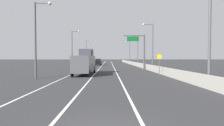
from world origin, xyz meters
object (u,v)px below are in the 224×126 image
at_px(lamp_post_left_near, 38,34).
at_px(car_red_0, 85,63).
at_px(lamp_post_left_far, 87,50).
at_px(box_truck, 85,63).
at_px(lamp_post_right_third, 137,48).
at_px(lamp_post_right_fourth, 129,51).
at_px(car_black_2, 98,62).
at_px(speed_advisory_sign, 159,63).
at_px(car_green_1, 90,62).
at_px(lamp_post_left_mid, 73,46).
at_px(lamp_post_right_second, 151,43).
at_px(overhead_sign_gantry, 141,48).
at_px(lamp_post_right_near, 207,26).

height_order(lamp_post_left_near, car_red_0, lamp_post_left_near).
distance_m(lamp_post_left_far, box_truck, 41.80).
distance_m(lamp_post_right_third, lamp_post_right_fourth, 19.37).
xyz_separation_m(lamp_post_right_third, car_black_2, (-12.12, 4.13, -4.35)).
xyz_separation_m(lamp_post_left_near, car_red_0, (1.98, 28.08, -4.36)).
height_order(lamp_post_right_third, car_red_0, lamp_post_right_third).
height_order(speed_advisory_sign, car_green_1, speed_advisory_sign).
relative_size(lamp_post_left_near, lamp_post_left_mid, 1.00).
bearing_deg(car_green_1, box_truck, -85.30).
bearing_deg(lamp_post_right_second, box_truck, -145.80).
height_order(car_green_1, box_truck, box_truck).
height_order(overhead_sign_gantry, lamp_post_left_far, lamp_post_left_far).
relative_size(overhead_sign_gantry, lamp_post_left_mid, 0.80).
relative_size(lamp_post_right_near, lamp_post_left_near, 1.00).
height_order(lamp_post_left_far, box_truck, lamp_post_left_far).
bearing_deg(lamp_post_left_near, car_green_1, 87.69).
relative_size(lamp_post_right_near, lamp_post_right_third, 1.00).
height_order(lamp_post_left_far, car_green_1, lamp_post_left_far).
bearing_deg(lamp_post_right_near, lamp_post_left_far, 108.19).
xyz_separation_m(lamp_post_right_near, lamp_post_right_second, (-0.29, 19.37, 0.00)).
height_order(speed_advisory_sign, lamp_post_right_fourth, lamp_post_right_fourth).
relative_size(lamp_post_left_near, car_red_0, 2.10).
xyz_separation_m(lamp_post_right_second, car_black_2, (-11.92, 23.51, -4.35)).
bearing_deg(lamp_post_left_near, lamp_post_right_fourth, 71.77).
distance_m(lamp_post_right_second, box_truck, 15.09).
relative_size(lamp_post_right_second, car_black_2, 2.04).
xyz_separation_m(lamp_post_right_fourth, lamp_post_left_far, (-17.00, -5.62, 0.00)).
bearing_deg(box_truck, overhead_sign_gantry, 46.96).
bearing_deg(lamp_post_right_second, speed_advisory_sign, -96.47).
relative_size(car_green_1, box_truck, 0.55).
relative_size(lamp_post_left_mid, car_black_2, 2.04).
bearing_deg(car_black_2, lamp_post_left_mid, -112.35).
relative_size(speed_advisory_sign, lamp_post_left_mid, 0.32).
xyz_separation_m(overhead_sign_gantry, lamp_post_left_mid, (-16.02, 6.75, 0.69)).
bearing_deg(lamp_post_right_second, car_red_0, 135.84).
bearing_deg(lamp_post_right_near, car_red_0, 114.36).
height_order(lamp_post_right_fourth, box_truck, lamp_post_right_fourth).
distance_m(overhead_sign_gantry, lamp_post_right_fourth, 35.66).
bearing_deg(lamp_post_right_fourth, car_green_1, -153.09).
xyz_separation_m(lamp_post_right_near, car_green_1, (-15.62, 50.31, -4.37)).
distance_m(lamp_post_right_third, car_black_2, 13.52).
xyz_separation_m(lamp_post_right_second, car_green_1, (-15.33, 30.94, -4.37)).
relative_size(speed_advisory_sign, lamp_post_left_far, 0.32).
xyz_separation_m(speed_advisory_sign, lamp_post_left_far, (-15.89, 42.51, 3.65)).
xyz_separation_m(lamp_post_right_fourth, lamp_post_left_mid, (-17.57, -28.87, 0.00)).
height_order(lamp_post_right_fourth, lamp_post_left_near, same).
distance_m(overhead_sign_gantry, car_red_0, 18.26).
xyz_separation_m(lamp_post_right_fourth, lamp_post_left_near, (-17.17, -52.12, 0.00)).
bearing_deg(lamp_post_right_third, lamp_post_left_mid, -151.81).
distance_m(car_black_2, box_truck, 31.75).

